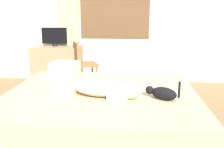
% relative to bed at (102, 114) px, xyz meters
% --- Properties ---
extents(ground_plane, '(16.00, 16.00, 0.00)m').
position_rel_bed_xyz_m(ground_plane, '(-0.06, -0.05, -0.26)').
color(ground_plane, olive).
extents(back_wall_with_window, '(6.40, 0.14, 2.90)m').
position_rel_bed_xyz_m(back_wall_with_window, '(-0.06, 2.42, 1.19)').
color(back_wall_with_window, silver).
rests_on(back_wall_with_window, ground).
extents(bed, '(2.12, 1.84, 0.52)m').
position_rel_bed_xyz_m(bed, '(0.00, 0.00, 0.00)').
color(bed, '#38383D').
rests_on(bed, ground).
extents(person_lying, '(0.94, 0.42, 0.34)m').
position_rel_bed_xyz_m(person_lying, '(-0.10, -0.13, 0.38)').
color(person_lying, '#CCB299').
rests_on(person_lying, bed).
extents(cat, '(0.32, 0.23, 0.21)m').
position_rel_bed_xyz_m(cat, '(0.63, -0.21, 0.33)').
color(cat, black).
rests_on(cat, bed).
extents(desk, '(0.90, 0.56, 0.74)m').
position_rel_bed_xyz_m(desk, '(-1.10, 2.02, 0.11)').
color(desk, '#997A56').
rests_on(desk, ground).
extents(tv_monitor, '(0.48, 0.10, 0.35)m').
position_rel_bed_xyz_m(tv_monitor, '(-1.14, 2.02, 0.66)').
color(tv_monitor, black).
rests_on(tv_monitor, desk).
extents(cup, '(0.06, 0.06, 0.08)m').
position_rel_bed_xyz_m(cup, '(-0.73, 2.13, 0.52)').
color(cup, teal).
rests_on(cup, desk).
extents(chair_by_desk, '(0.50, 0.50, 0.86)m').
position_rel_bed_xyz_m(chair_by_desk, '(-0.56, 1.70, 0.25)').
color(chair_by_desk, brown).
rests_on(chair_by_desk, ground).
extents(curtain_left, '(0.44, 0.06, 2.63)m').
position_rel_bed_xyz_m(curtain_left, '(-0.93, 2.30, 1.06)').
color(curtain_left, '#ADCC75').
rests_on(curtain_left, ground).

